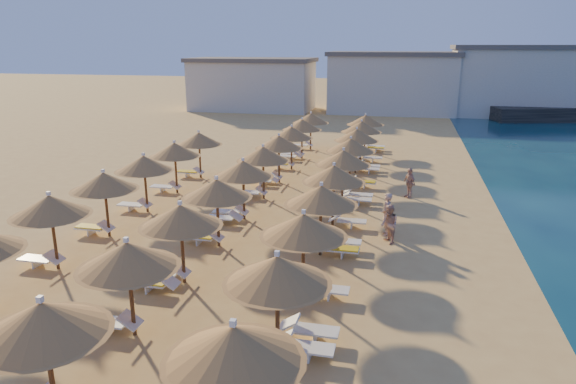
% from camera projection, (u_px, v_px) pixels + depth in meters
% --- Properties ---
extents(ground, '(220.00, 220.00, 0.00)m').
position_uv_depth(ground, '(273.00, 248.00, 21.38)').
color(ground, tan).
rests_on(ground, ground).
extents(hotel_blocks, '(47.67, 9.87, 8.10)m').
position_uv_depth(hotel_blocks, '(394.00, 82.00, 62.54)').
color(hotel_blocks, beige).
rests_on(hotel_blocks, ground).
extents(parasol_row_east, '(2.93, 38.22, 3.05)m').
position_uv_depth(parasol_row_east, '(334.00, 175.00, 23.33)').
color(parasol_row_east, brown).
rests_on(parasol_row_east, ground).
extents(parasol_row_west, '(2.93, 38.22, 3.05)m').
position_uv_depth(parasol_row_west, '(243.00, 170.00, 24.26)').
color(parasol_row_west, brown).
rests_on(parasol_row_west, ground).
extents(parasol_row_inland, '(2.93, 20.57, 3.05)m').
position_uv_depth(parasol_row_inland, '(125.00, 173.00, 23.71)').
color(parasol_row_inland, brown).
rests_on(parasol_row_inland, ground).
extents(loungers, '(12.60, 36.80, 0.66)m').
position_uv_depth(loungers, '(261.00, 216.00, 24.36)').
color(loungers, white).
rests_on(loungers, ground).
extents(beachgoer_c, '(0.87, 1.04, 1.67)m').
position_uv_depth(beachgoer_c, '(409.00, 183.00, 28.26)').
color(beachgoer_c, tan).
rests_on(beachgoer_c, ground).
extents(beachgoer_b, '(0.94, 1.02, 1.69)m').
position_uv_depth(beachgoer_b, '(389.00, 224.00, 21.72)').
color(beachgoer_b, tan).
rests_on(beachgoer_b, ground).
extents(beachgoer_a, '(0.52, 0.74, 1.91)m').
position_uv_depth(beachgoer_a, '(387.00, 214.00, 22.65)').
color(beachgoer_a, tan).
rests_on(beachgoer_a, ground).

